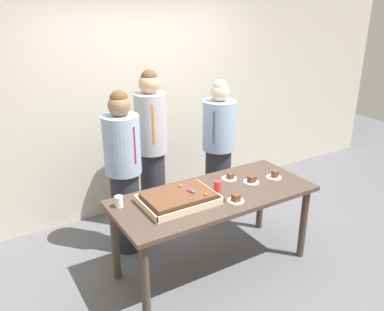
# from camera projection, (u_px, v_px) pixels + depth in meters

# --- Properties ---
(ground_plane) EXTENTS (12.00, 12.00, 0.00)m
(ground_plane) POSITION_uv_depth(u_px,v_px,m) (213.00, 266.00, 3.88)
(ground_plane) COLOR #5B5B60
(interior_back_panel) EXTENTS (8.00, 0.12, 3.00)m
(interior_back_panel) POSITION_uv_depth(u_px,v_px,m) (138.00, 86.00, 4.61)
(interior_back_panel) COLOR beige
(interior_back_panel) RESTS_ON ground_plane
(party_table) EXTENTS (1.87, 0.80, 0.79)m
(party_table) POSITION_uv_depth(u_px,v_px,m) (214.00, 203.00, 3.63)
(party_table) COLOR #47382D
(party_table) RESTS_ON ground_plane
(sheet_cake) EXTENTS (0.65, 0.46, 0.11)m
(sheet_cake) POSITION_uv_depth(u_px,v_px,m) (179.00, 198.00, 3.42)
(sheet_cake) COLOR beige
(sheet_cake) RESTS_ON party_table
(plated_slice_near_left) EXTENTS (0.15, 0.15, 0.07)m
(plated_slice_near_left) POSITION_uv_depth(u_px,v_px,m) (252.00, 181.00, 3.80)
(plated_slice_near_left) COLOR white
(plated_slice_near_left) RESTS_ON party_table
(plated_slice_near_right) EXTENTS (0.15, 0.15, 0.06)m
(plated_slice_near_right) POSITION_uv_depth(u_px,v_px,m) (230.00, 177.00, 3.88)
(plated_slice_near_right) COLOR white
(plated_slice_near_right) RESTS_ON party_table
(plated_slice_far_left) EXTENTS (0.15, 0.15, 0.07)m
(plated_slice_far_left) POSITION_uv_depth(u_px,v_px,m) (274.00, 176.00, 3.91)
(plated_slice_far_left) COLOR white
(plated_slice_far_left) RESTS_ON party_table
(plated_slice_far_right) EXTENTS (0.15, 0.15, 0.07)m
(plated_slice_far_right) POSITION_uv_depth(u_px,v_px,m) (236.00, 199.00, 3.44)
(plated_slice_far_right) COLOR white
(plated_slice_far_right) RESTS_ON party_table
(drink_cup_nearest) EXTENTS (0.07, 0.07, 0.10)m
(drink_cup_nearest) POSITION_uv_depth(u_px,v_px,m) (218.00, 186.00, 3.63)
(drink_cup_nearest) COLOR red
(drink_cup_nearest) RESTS_ON party_table
(drink_cup_middle) EXTENTS (0.07, 0.07, 0.10)m
(drink_cup_middle) POSITION_uv_depth(u_px,v_px,m) (119.00, 202.00, 3.34)
(drink_cup_middle) COLOR white
(drink_cup_middle) RESTS_ON party_table
(person_serving_front) EXTENTS (0.37, 0.37, 1.64)m
(person_serving_front) POSITION_uv_depth(u_px,v_px,m) (219.00, 150.00, 4.50)
(person_serving_front) COLOR #28282D
(person_serving_front) RESTS_ON ground_plane
(person_green_shirt_behind) EXTENTS (0.35, 0.35, 1.67)m
(person_green_shirt_behind) POSITION_uv_depth(u_px,v_px,m) (124.00, 172.00, 3.87)
(person_green_shirt_behind) COLOR #28282D
(person_green_shirt_behind) RESTS_ON ground_plane
(person_striped_tie_right) EXTENTS (0.34, 0.34, 1.78)m
(person_striped_tie_right) POSITION_uv_depth(u_px,v_px,m) (152.00, 149.00, 4.28)
(person_striped_tie_right) COLOR #28282D
(person_striped_tie_right) RESTS_ON ground_plane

